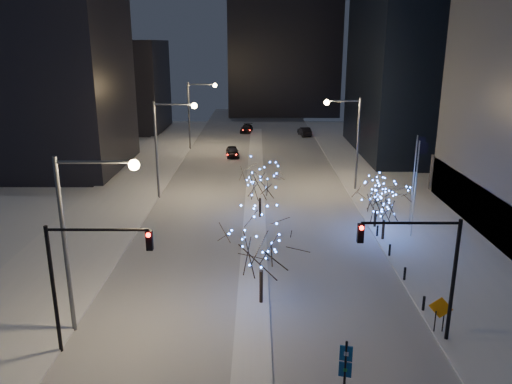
{
  "coord_description": "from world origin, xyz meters",
  "views": [
    {
      "loc": [
        0.28,
        -22.6,
        15.48
      ],
      "look_at": [
        0.16,
        12.46,
        5.0
      ],
      "focal_mm": 35.0,
      "sensor_mm": 36.0,
      "label": 1
    }
  ],
  "objects_px": {
    "holiday_tree_median_near": "(261,244)",
    "construction_sign": "(440,311)",
    "traffic_signal_east": "(426,260)",
    "traffic_signal_west": "(82,268)",
    "car_near": "(232,151)",
    "street_lamp_w_far": "(196,106)",
    "holiday_tree_plaza_near": "(385,204)",
    "holiday_tree_median_far": "(260,182)",
    "car_mid": "(304,131)",
    "street_lamp_east": "(350,132)",
    "street_lamp_w_mid": "(166,136)",
    "wayfinding_sign": "(345,366)",
    "holiday_tree_plaza_far": "(377,196)",
    "car_far": "(247,129)",
    "street_lamp_w_near": "(82,221)"
  },
  "relations": [
    {
      "from": "wayfinding_sign",
      "to": "car_far",
      "type": "bearing_deg",
      "value": 108.62
    },
    {
      "from": "street_lamp_w_far",
      "to": "holiday_tree_plaza_near",
      "type": "bearing_deg",
      "value": -62.06
    },
    {
      "from": "car_near",
      "to": "street_lamp_w_near",
      "type": "bearing_deg",
      "value": -103.83
    },
    {
      "from": "holiday_tree_plaza_near",
      "to": "wayfinding_sign",
      "type": "height_order",
      "value": "holiday_tree_plaza_near"
    },
    {
      "from": "holiday_tree_median_far",
      "to": "construction_sign",
      "type": "relative_size",
      "value": 2.42
    },
    {
      "from": "wayfinding_sign",
      "to": "car_mid",
      "type": "bearing_deg",
      "value": 100.24
    },
    {
      "from": "street_lamp_east",
      "to": "traffic_signal_east",
      "type": "bearing_deg",
      "value": -92.26
    },
    {
      "from": "street_lamp_w_far",
      "to": "street_lamp_w_mid",
      "type": "bearing_deg",
      "value": -90.0
    },
    {
      "from": "traffic_signal_east",
      "to": "street_lamp_w_far",
      "type": "bearing_deg",
      "value": 109.32
    },
    {
      "from": "traffic_signal_east",
      "to": "construction_sign",
      "type": "relative_size",
      "value": 3.31
    },
    {
      "from": "street_lamp_east",
      "to": "holiday_tree_median_near",
      "type": "bearing_deg",
      "value": -110.93
    },
    {
      "from": "holiday_tree_median_far",
      "to": "construction_sign",
      "type": "height_order",
      "value": "holiday_tree_median_far"
    },
    {
      "from": "car_mid",
      "to": "holiday_tree_plaza_near",
      "type": "height_order",
      "value": "holiday_tree_plaza_near"
    },
    {
      "from": "traffic_signal_west",
      "to": "car_near",
      "type": "xyz_separation_m",
      "value": [
        5.15,
        46.85,
        -4.02
      ]
    },
    {
      "from": "car_mid",
      "to": "car_near",
      "type": "bearing_deg",
      "value": 46.31
    },
    {
      "from": "car_near",
      "to": "car_mid",
      "type": "height_order",
      "value": "car_mid"
    },
    {
      "from": "street_lamp_w_mid",
      "to": "traffic_signal_east",
      "type": "height_order",
      "value": "street_lamp_w_mid"
    },
    {
      "from": "traffic_signal_west",
      "to": "traffic_signal_east",
      "type": "xyz_separation_m",
      "value": [
        17.38,
        1.0,
        0.0
      ]
    },
    {
      "from": "street_lamp_east",
      "to": "traffic_signal_east",
      "type": "height_order",
      "value": "street_lamp_east"
    },
    {
      "from": "holiday_tree_median_far",
      "to": "street_lamp_w_mid",
      "type": "bearing_deg",
      "value": 146.6
    },
    {
      "from": "holiday_tree_median_near",
      "to": "construction_sign",
      "type": "relative_size",
      "value": 2.83
    },
    {
      "from": "car_near",
      "to": "holiday_tree_median_far",
      "type": "bearing_deg",
      "value": -88.38
    },
    {
      "from": "street_lamp_east",
      "to": "holiday_tree_plaza_far",
      "type": "bearing_deg",
      "value": -87.97
    },
    {
      "from": "traffic_signal_west",
      "to": "holiday_tree_median_near",
      "type": "xyz_separation_m",
      "value": [
        8.94,
        4.94,
        -0.73
      ]
    },
    {
      "from": "traffic_signal_west",
      "to": "street_lamp_w_mid",
      "type": "bearing_deg",
      "value": 91.06
    },
    {
      "from": "street_lamp_w_far",
      "to": "holiday_tree_plaza_far",
      "type": "height_order",
      "value": "street_lamp_w_far"
    },
    {
      "from": "street_lamp_east",
      "to": "construction_sign",
      "type": "xyz_separation_m",
      "value": [
        0.22,
        -28.3,
        -5.03
      ]
    },
    {
      "from": "car_mid",
      "to": "street_lamp_w_far",
      "type": "bearing_deg",
      "value": 25.03
    },
    {
      "from": "car_mid",
      "to": "construction_sign",
      "type": "distance_m",
      "value": 61.91
    },
    {
      "from": "street_lamp_w_far",
      "to": "wayfinding_sign",
      "type": "height_order",
      "value": "street_lamp_w_far"
    },
    {
      "from": "street_lamp_w_mid",
      "to": "car_near",
      "type": "height_order",
      "value": "street_lamp_w_mid"
    },
    {
      "from": "holiday_tree_plaza_near",
      "to": "holiday_tree_plaza_far",
      "type": "relative_size",
      "value": 1.07
    },
    {
      "from": "traffic_signal_west",
      "to": "holiday_tree_median_far",
      "type": "distance_m",
      "value": 22.66
    },
    {
      "from": "traffic_signal_east",
      "to": "holiday_tree_plaza_far",
      "type": "bearing_deg",
      "value": 84.83
    },
    {
      "from": "holiday_tree_plaza_near",
      "to": "holiday_tree_median_near",
      "type": "bearing_deg",
      "value": -133.84
    },
    {
      "from": "wayfinding_sign",
      "to": "holiday_tree_median_far",
      "type": "bearing_deg",
      "value": 112.27
    },
    {
      "from": "traffic_signal_west",
      "to": "car_near",
      "type": "distance_m",
      "value": 47.3
    },
    {
      "from": "construction_sign",
      "to": "street_lamp_w_mid",
      "type": "bearing_deg",
      "value": 149.12
    },
    {
      "from": "street_lamp_w_far",
      "to": "construction_sign",
      "type": "xyz_separation_m",
      "value": [
        19.24,
        -50.3,
        -5.08
      ]
    },
    {
      "from": "car_mid",
      "to": "holiday_tree_plaza_near",
      "type": "distance_m",
      "value": 48.33
    },
    {
      "from": "street_lamp_east",
      "to": "holiday_tree_plaza_far",
      "type": "xyz_separation_m",
      "value": [
        0.42,
        -11.77,
        -3.52
      ]
    },
    {
      "from": "holiday_tree_plaza_far",
      "to": "wayfinding_sign",
      "type": "distance_m",
      "value": 23.05
    },
    {
      "from": "wayfinding_sign",
      "to": "street_lamp_w_far",
      "type": "bearing_deg",
      "value": 117.06
    },
    {
      "from": "car_mid",
      "to": "wayfinding_sign",
      "type": "distance_m",
      "value": 67.63
    },
    {
      "from": "street_lamp_east",
      "to": "holiday_tree_median_near",
      "type": "distance_m",
      "value": 26.94
    },
    {
      "from": "car_near",
      "to": "holiday_tree_plaza_near",
      "type": "relative_size",
      "value": 0.92
    },
    {
      "from": "street_lamp_w_mid",
      "to": "car_far",
      "type": "distance_m",
      "value": 40.98
    },
    {
      "from": "holiday_tree_plaza_far",
      "to": "holiday_tree_median_far",
      "type": "bearing_deg",
      "value": 165.71
    },
    {
      "from": "holiday_tree_median_near",
      "to": "street_lamp_w_near",
      "type": "bearing_deg",
      "value": -162.71
    },
    {
      "from": "traffic_signal_east",
      "to": "car_far",
      "type": "height_order",
      "value": "traffic_signal_east"
    }
  ]
}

